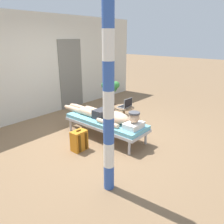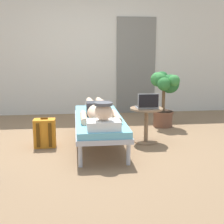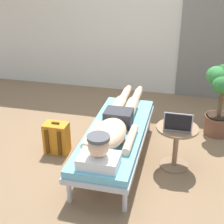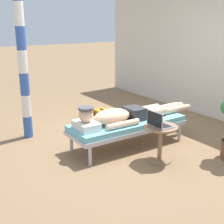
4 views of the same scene
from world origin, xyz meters
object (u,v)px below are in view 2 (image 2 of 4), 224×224
Objects in this scene: backpack at (45,133)px; potted_plant at (165,91)px; lounge_chair at (99,122)px; side_table at (146,119)px; laptop at (147,104)px; person_reclining at (99,111)px.

potted_plant reaches higher than backpack.
side_table is at bearing 3.18° from lounge_chair.
laptop is 1.52m from backpack.
backpack is (-1.47, 0.02, -0.39)m from laptop.
lounge_chair is 0.75m from laptop.
potted_plant is at bearing 60.59° from laptop.
side_table reaches higher than lounge_chair.
backpack is (-1.47, -0.03, -0.16)m from side_table.
backpack is (-0.77, 0.08, -0.32)m from person_reclining.
laptop is (0.00, -0.05, 0.23)m from side_table.
lounge_chair is at bearing -142.42° from potted_plant.
side_table is 1.48m from backpack.
backpack is at bearing -154.57° from potted_plant.
laptop reaches higher than person_reclining.
person_reclining is 2.20× the size of potted_plant.
person_reclining is 0.71m from laptop.
side_table is at bearing 8.88° from person_reclining.
laptop reaches higher than backpack.
side_table is 1.23× the size of backpack.
laptop is (0.71, 0.06, 0.06)m from person_reclining.
laptop is at bearing -90.00° from side_table.
backpack is 0.43× the size of potted_plant.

